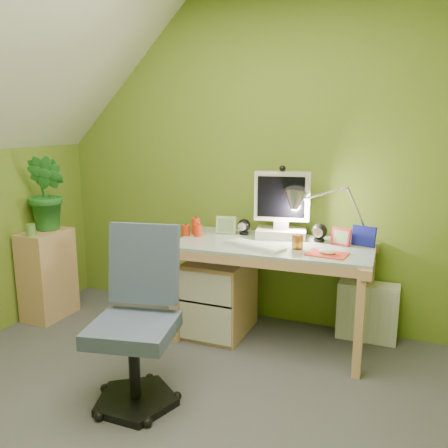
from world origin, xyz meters
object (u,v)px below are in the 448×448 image
at_px(monitor, 282,201).
at_px(potted_plant, 48,193).
at_px(desk, 273,292).
at_px(side_ledge, 48,274).
at_px(radiator, 367,311).
at_px(desk_lamp, 349,201).
at_px(task_chair, 133,328).

distance_m(monitor, potted_plant, 1.74).
height_order(desk, monitor, monitor).
relative_size(side_ledge, radiator, 1.69).
bearing_deg(radiator, desk_lamp, -150.63).
relative_size(task_chair, radiator, 2.16).
bearing_deg(monitor, task_chair, -122.85).
relative_size(monitor, task_chair, 0.58).
height_order(potted_plant, task_chair, potted_plant).
bearing_deg(desk, radiator, 21.27).
bearing_deg(potted_plant, task_chair, -32.76).
xyz_separation_m(desk_lamp, radiator, (0.16, 0.09, -0.78)).
xyz_separation_m(monitor, radiator, (0.61, 0.09, -0.75)).
distance_m(desk, potted_plant, 1.82).
distance_m(side_ledge, task_chair, 1.47).
xyz_separation_m(desk, radiator, (0.61, 0.27, -0.15)).
bearing_deg(radiator, side_ledge, -167.58).
height_order(monitor, task_chair, monitor).
height_order(desk_lamp, potted_plant, desk_lamp).
bearing_deg(desk, potted_plant, -175.49).
relative_size(potted_plant, radiator, 1.41).
bearing_deg(desk, monitor, 87.26).
relative_size(desk_lamp, task_chair, 0.65).
bearing_deg(radiator, task_chair, -130.08).
distance_m(desk_lamp, potted_plant, 2.18).
bearing_deg(side_ledge, desk_lamp, 11.65).
bearing_deg(potted_plant, radiator, 11.92).
xyz_separation_m(desk, task_chair, (-0.45, -1.02, 0.09)).
height_order(potted_plant, radiator, potted_plant).
bearing_deg(desk_lamp, potted_plant, -163.94).
height_order(desk_lamp, radiator, desk_lamp).
bearing_deg(monitor, side_ledge, -177.48).
distance_m(monitor, task_chair, 1.38).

